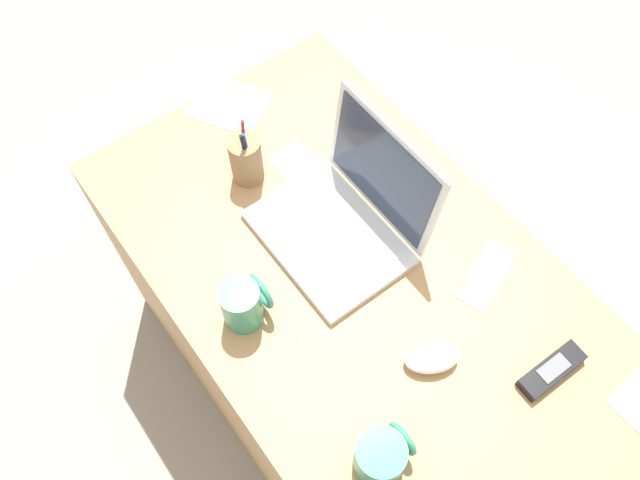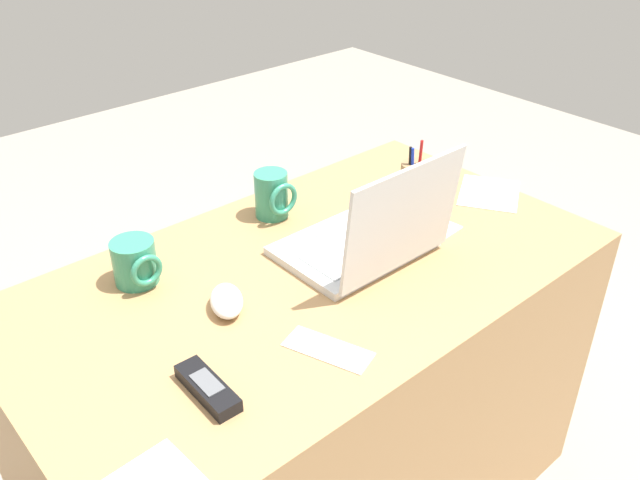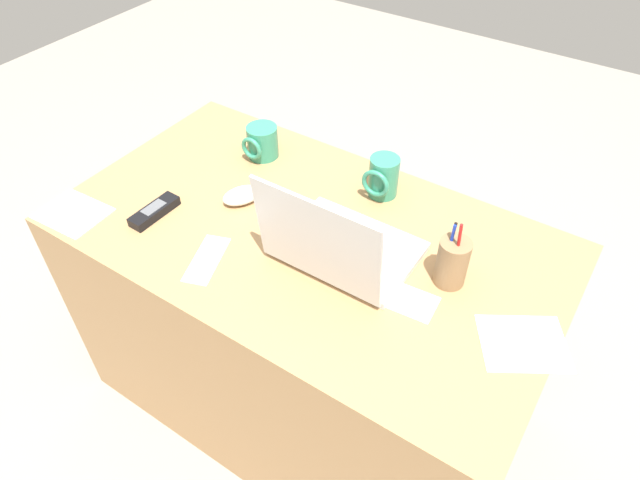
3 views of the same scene
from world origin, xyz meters
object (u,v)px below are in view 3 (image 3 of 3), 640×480
Objects in this scene: pen_holder at (452,262)px; computer_mouse at (242,195)px; coffee_mug_white at (262,142)px; coffee_mug_tall at (383,177)px; laptop at (338,247)px; cordless_phone at (154,211)px.

computer_mouse is at bearing 3.63° from pen_holder.
coffee_mug_tall is (-0.37, -0.03, 0.01)m from coffee_mug_white.
computer_mouse is 0.95× the size of coffee_mug_tall.
pen_holder is (-0.28, 0.19, 0.00)m from coffee_mug_tall.
laptop is at bearing -160.97° from computer_mouse.
pen_holder is (-0.64, 0.16, 0.01)m from coffee_mug_white.
pen_holder is at bearing 145.42° from coffee_mug_tall.
laptop is at bearing -167.04° from cordless_phone.
computer_mouse is 0.21m from coffee_mug_white.
coffee_mug_white is at bearing -100.78° from cordless_phone.
laptop reaches higher than computer_mouse.
coffee_mug_white is at bearing -38.21° from computer_mouse.
coffee_mug_tall reaches higher than coffee_mug_white.
pen_holder is at bearing -164.30° from cordless_phone.
coffee_mug_tall reaches higher than cordless_phone.
cordless_phone is at bearing 76.14° from computer_mouse.
laptop is at bearing 97.97° from coffee_mug_tall.
laptop is 3.03× the size of computer_mouse.
laptop is at bearing 20.98° from pen_holder.
laptop is at bearing 148.76° from coffee_mug_white.
cordless_phone is (0.48, 0.11, -0.04)m from laptop.
coffee_mug_tall is (-0.29, -0.23, 0.04)m from computer_mouse.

